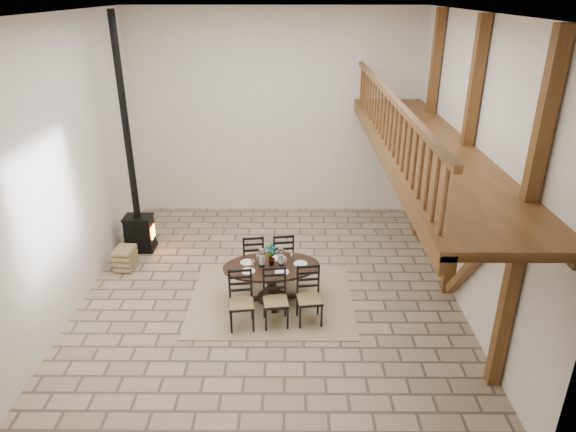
{
  "coord_description": "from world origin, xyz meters",
  "views": [
    {
      "loc": [
        0.4,
        -8.48,
        5.35
      ],
      "look_at": [
        0.34,
        0.4,
        1.39
      ],
      "focal_mm": 32.0,
      "sensor_mm": 36.0,
      "label": 1
    }
  ],
  "objects_px": {
    "wood_stove": "(136,202)",
    "log_basket": "(135,238)",
    "log_stack": "(126,258)",
    "dining_table": "(272,284)"
  },
  "relations": [
    {
      "from": "wood_stove",
      "to": "log_stack",
      "type": "xyz_separation_m",
      "value": [
        -0.07,
        -0.88,
        -0.89
      ]
    },
    {
      "from": "log_basket",
      "to": "log_stack",
      "type": "bearing_deg",
      "value": -84.4
    },
    {
      "from": "wood_stove",
      "to": "log_stack",
      "type": "relative_size",
      "value": 9.62
    },
    {
      "from": "dining_table",
      "to": "log_basket",
      "type": "relative_size",
      "value": 4.19
    },
    {
      "from": "wood_stove",
      "to": "log_basket",
      "type": "bearing_deg",
      "value": 136.14
    },
    {
      "from": "log_basket",
      "to": "log_stack",
      "type": "height_order",
      "value": "log_stack"
    },
    {
      "from": "wood_stove",
      "to": "log_stack",
      "type": "bearing_deg",
      "value": -94.34
    },
    {
      "from": "log_basket",
      "to": "log_stack",
      "type": "distance_m",
      "value": 1.06
    },
    {
      "from": "dining_table",
      "to": "log_stack",
      "type": "distance_m",
      "value": 3.31
    },
    {
      "from": "wood_stove",
      "to": "log_stack",
      "type": "distance_m",
      "value": 1.26
    }
  ]
}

